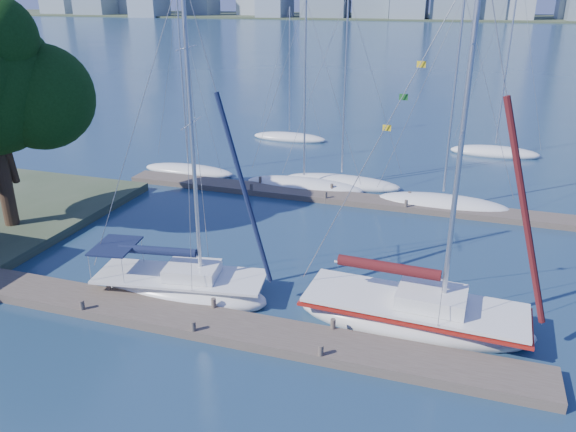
% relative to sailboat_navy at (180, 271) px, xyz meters
% --- Properties ---
extents(ground, '(700.00, 700.00, 0.00)m').
position_rel_sailboat_navy_xyz_m(ground, '(2.11, -2.07, -1.13)').
color(ground, '#172B4C').
rests_on(ground, ground).
extents(near_dock, '(26.00, 2.00, 0.40)m').
position_rel_sailboat_navy_xyz_m(near_dock, '(2.11, -2.07, -0.93)').
color(near_dock, '#50433B').
rests_on(near_dock, ground).
extents(far_dock, '(30.00, 1.80, 0.36)m').
position_rel_sailboat_navy_xyz_m(far_dock, '(4.11, 13.93, -0.95)').
color(far_dock, '#50433B').
rests_on(far_dock, ground).
extents(far_shore, '(800.00, 100.00, 1.50)m').
position_rel_sailboat_navy_xyz_m(far_shore, '(2.11, 317.93, -1.13)').
color(far_shore, '#38472D').
rests_on(far_shore, ground).
extents(sailboat_navy, '(8.26, 3.83, 13.69)m').
position_rel_sailboat_navy_xyz_m(sailboat_navy, '(0.00, 0.00, 0.00)').
color(sailboat_navy, white).
rests_on(sailboat_navy, ground).
extents(sailboat_maroon, '(9.36, 3.44, 14.25)m').
position_rel_sailboat_navy_xyz_m(sailboat_maroon, '(9.94, 0.64, -0.08)').
color(sailboat_maroon, white).
rests_on(sailboat_maroon, ground).
extents(bg_boat_0, '(7.25, 4.41, 12.29)m').
position_rel_sailboat_navy_xyz_m(bg_boat_0, '(-8.10, 16.23, -0.90)').
color(bg_boat_0, white).
rests_on(bg_boat_0, ground).
extents(bg_boat_1, '(8.43, 3.59, 12.39)m').
position_rel_sailboat_navy_xyz_m(bg_boat_1, '(1.02, 15.41, -0.87)').
color(bg_boat_1, white).
rests_on(bg_boat_1, ground).
extents(bg_boat_2, '(8.41, 4.36, 12.73)m').
position_rel_sailboat_navy_xyz_m(bg_boat_2, '(3.28, 16.87, -0.88)').
color(bg_boat_2, white).
rests_on(bg_boat_2, ground).
extents(bg_boat_3, '(8.17, 2.71, 12.67)m').
position_rel_sailboat_navy_xyz_m(bg_boat_3, '(10.16, 14.62, -0.86)').
color(bg_boat_3, white).
rests_on(bg_boat_3, ground).
extents(bg_boat_6, '(7.05, 4.13, 11.62)m').
position_rel_sailboat_navy_xyz_m(bg_boat_6, '(-4.16, 28.20, -0.90)').
color(bg_boat_6, white).
rests_on(bg_boat_6, ground).
extents(bg_boat_7, '(7.35, 4.28, 14.71)m').
position_rel_sailboat_navy_xyz_m(bg_boat_7, '(13.42, 28.52, -0.84)').
color(bg_boat_7, white).
rests_on(bg_boat_7, ground).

